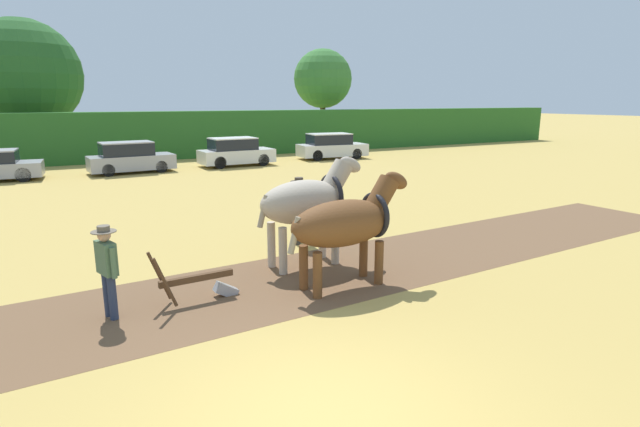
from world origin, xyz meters
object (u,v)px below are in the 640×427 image
(tree_center, at_px, (323,79))
(parked_car_center, at_px, (130,158))
(parked_car_center_right, at_px, (235,152))
(parked_car_right, at_px, (331,147))
(tree_center_left, at_px, (24,75))
(draft_horse_lead_right, at_px, (308,202))
(farmer_beside_team, at_px, (299,205))
(farmer_at_plow, at_px, (107,265))
(plow, at_px, (204,284))
(draft_horse_lead_left, at_px, (347,222))

(tree_center, xyz_separation_m, parked_car_center, (-16.25, -9.16, -4.55))
(parked_car_center_right, bearing_deg, parked_car_center, 179.32)
(parked_car_right, bearing_deg, tree_center_left, 155.07)
(draft_horse_lead_right, bearing_deg, tree_center, 57.67)
(tree_center, height_order, farmer_beside_team, tree_center)
(tree_center, xyz_separation_m, parked_car_center_right, (-10.57, -9.04, -4.54))
(tree_center, xyz_separation_m, draft_horse_lead_right, (-14.88, -26.57, -3.84))
(tree_center_left, distance_m, draft_horse_lead_right, 28.96)
(farmer_at_plow, bearing_deg, draft_horse_lead_right, -4.46)
(plow, relative_size, farmer_beside_team, 0.94)
(farmer_at_plow, distance_m, parked_car_center, 18.58)
(tree_center_left, distance_m, parked_car_center_right, 15.35)
(draft_horse_lead_left, distance_m, parked_car_center_right, 19.54)
(plow, bearing_deg, draft_horse_lead_left, -15.99)
(draft_horse_lead_left, distance_m, parked_car_right, 22.34)
(draft_horse_lead_right, relative_size, farmer_beside_team, 1.56)
(parked_car_center, distance_m, parked_car_right, 12.23)
(plow, relative_size, parked_car_right, 0.36)
(plow, height_order, parked_car_right, parked_car_right)
(tree_center_left, bearing_deg, tree_center, -4.23)
(draft_horse_lead_right, height_order, parked_car_right, draft_horse_lead_right)
(parked_car_center_right, bearing_deg, plow, -112.49)
(tree_center_left, bearing_deg, parked_car_center, -67.08)
(farmer_at_plow, bearing_deg, plow, -16.08)
(plow, height_order, parked_car_center_right, parked_car_center_right)
(tree_center_left, bearing_deg, farmer_beside_team, -76.28)
(tree_center, distance_m, farmer_beside_team, 29.08)
(farmer_beside_team, bearing_deg, tree_center_left, 153.47)
(parked_car_center_right, bearing_deg, parked_car_right, 2.61)
(plow, xyz_separation_m, parked_car_center_right, (6.95, 18.44, 0.45))
(farmer_beside_team, height_order, parked_car_right, farmer_beside_team)
(tree_center_left, xyz_separation_m, tree_center, (20.77, -1.54, 0.08))
(tree_center, height_order, parked_car_right, tree_center)
(plow, distance_m, parked_car_center_right, 19.71)
(plow, xyz_separation_m, parked_car_right, (13.49, 18.95, 0.45))
(plow, height_order, farmer_at_plow, farmer_at_plow)
(tree_center_left, xyz_separation_m, farmer_beside_team, (6.47, -26.49, -4.19))
(tree_center, relative_size, parked_car_right, 1.70)
(draft_horse_lead_right, height_order, parked_car_center, draft_horse_lead_right)
(draft_horse_lead_left, bearing_deg, farmer_beside_team, 78.15)
(parked_car_center_right, xyz_separation_m, parked_car_right, (6.53, 0.51, 0.00))
(tree_center, distance_m, parked_car_center_right, 14.63)
(parked_car_center_right, relative_size, parked_car_right, 0.93)
(draft_horse_lead_right, bearing_deg, draft_horse_lead_left, -89.86)
(parked_car_center, xyz_separation_m, parked_car_center_right, (5.68, 0.11, 0.01))
(farmer_at_plow, bearing_deg, farmer_beside_team, 10.92)
(tree_center_left, height_order, draft_horse_lead_right, tree_center_left)
(tree_center, distance_m, farmer_at_plow, 33.80)
(tree_center_left, xyz_separation_m, draft_horse_lead_right, (5.89, -28.10, -3.76))
(farmer_at_plow, relative_size, parked_car_right, 0.36)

